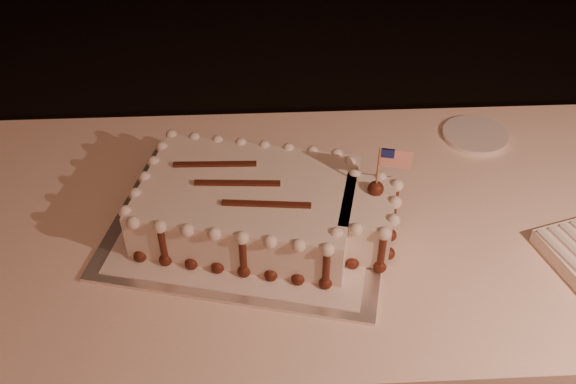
{
  "coord_description": "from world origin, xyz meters",
  "views": [
    {
      "loc": [
        -0.23,
        -0.38,
        1.66
      ],
      "look_at": [
        -0.18,
        0.58,
        0.84
      ],
      "focal_mm": 40.0,
      "sensor_mm": 36.0,
      "label": 1
    }
  ],
  "objects_px": {
    "banquet_table": "(360,327)",
    "side_plate": "(475,135)",
    "sheet_cake": "(263,206)",
    "cake_board": "(249,225)"
  },
  "relations": [
    {
      "from": "sheet_cake",
      "to": "side_plate",
      "type": "relative_size",
      "value": 3.5
    },
    {
      "from": "banquet_table",
      "to": "side_plate",
      "type": "bearing_deg",
      "value": 42.84
    },
    {
      "from": "side_plate",
      "to": "sheet_cake",
      "type": "bearing_deg",
      "value": -150.59
    },
    {
      "from": "sheet_cake",
      "to": "side_plate",
      "type": "height_order",
      "value": "sheet_cake"
    },
    {
      "from": "banquet_table",
      "to": "sheet_cake",
      "type": "bearing_deg",
      "value": -173.81
    },
    {
      "from": "banquet_table",
      "to": "cake_board",
      "type": "distance_m",
      "value": 0.46
    },
    {
      "from": "cake_board",
      "to": "side_plate",
      "type": "xyz_separation_m",
      "value": [
        0.55,
        0.29,
        0.0
      ]
    },
    {
      "from": "banquet_table",
      "to": "side_plate",
      "type": "xyz_separation_m",
      "value": [
        0.29,
        0.27,
        0.38
      ]
    },
    {
      "from": "banquet_table",
      "to": "side_plate",
      "type": "height_order",
      "value": "side_plate"
    },
    {
      "from": "sheet_cake",
      "to": "banquet_table",
      "type": "bearing_deg",
      "value": 6.19
    }
  ]
}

